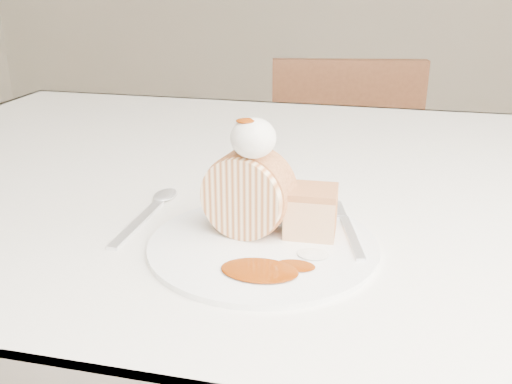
# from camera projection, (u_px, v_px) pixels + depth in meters

# --- Properties ---
(table) EXTENTS (1.40, 0.90, 0.75)m
(table) POSITION_uv_depth(u_px,v_px,m) (301.00, 233.00, 0.83)
(table) COLOR silver
(table) RESTS_ON ground
(chair_far) EXTENTS (0.45, 0.45, 0.81)m
(chair_far) POSITION_uv_depth(u_px,v_px,m) (339.00, 179.00, 1.62)
(chair_far) COLOR brown
(chair_far) RESTS_ON ground
(plate) EXTENTS (0.24, 0.24, 0.01)m
(plate) POSITION_uv_depth(u_px,v_px,m) (263.00, 245.00, 0.59)
(plate) COLOR white
(plate) RESTS_ON table
(roulade_slice) EXTENTS (0.09, 0.06, 0.09)m
(roulade_slice) POSITION_uv_depth(u_px,v_px,m) (248.00, 194.00, 0.59)
(roulade_slice) COLOR #FDDDB0
(roulade_slice) RESTS_ON plate
(cake_chunk) EXTENTS (0.05, 0.05, 0.04)m
(cake_chunk) POSITION_uv_depth(u_px,v_px,m) (311.00, 214.00, 0.60)
(cake_chunk) COLOR #CB804D
(cake_chunk) RESTS_ON plate
(whipped_cream) EXTENTS (0.05, 0.05, 0.04)m
(whipped_cream) POSITION_uv_depth(u_px,v_px,m) (253.00, 138.00, 0.56)
(whipped_cream) COLOR white
(whipped_cream) RESTS_ON roulade_slice
(caramel_drizzle) EXTENTS (0.02, 0.02, 0.01)m
(caramel_drizzle) POSITION_uv_depth(u_px,v_px,m) (247.00, 116.00, 0.55)
(caramel_drizzle) COLOR #722904
(caramel_drizzle) RESTS_ON whipped_cream
(caramel_pool) EXTENTS (0.08, 0.05, 0.00)m
(caramel_pool) POSITION_uv_depth(u_px,v_px,m) (259.00, 270.00, 0.53)
(caramel_pool) COLOR #722904
(caramel_pool) RESTS_ON plate
(fork) EXTENTS (0.05, 0.14, 0.00)m
(fork) POSITION_uv_depth(u_px,v_px,m) (352.00, 237.00, 0.59)
(fork) COLOR silver
(fork) RESTS_ON plate
(spoon) EXTENTS (0.02, 0.16, 0.00)m
(spoon) POSITION_uv_depth(u_px,v_px,m) (138.00, 223.00, 0.64)
(spoon) COLOR silver
(spoon) RESTS_ON table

